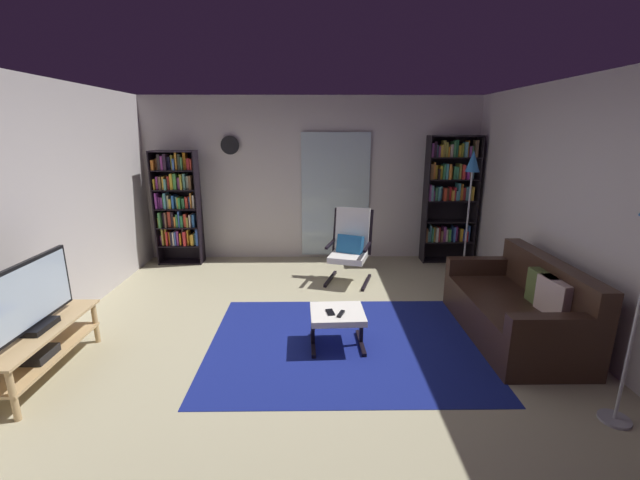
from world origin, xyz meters
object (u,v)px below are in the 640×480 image
leather_sofa (519,309)px  floor_lamp_by_shelf (472,176)px  tv_remote (341,314)px  bookshelf_near_sofa (449,194)px  ottoman (337,317)px  lounge_armchair (350,244)px  bookshelf_near_tv (177,203)px  television (32,297)px  wall_clock (230,145)px  tv_stand (40,346)px  cell_phone (330,312)px

leather_sofa → floor_lamp_by_shelf: 2.12m
tv_remote → floor_lamp_by_shelf: 2.98m
bookshelf_near_sofa → ottoman: size_ratio=3.72×
lounge_armchair → tv_remote: size_ratio=7.10×
bookshelf_near_tv → ottoman: bookshelf_near_tv is taller
television → bookshelf_near_tv: 3.20m
television → wall_clock: 3.73m
lounge_armchair → floor_lamp_by_shelf: (1.65, 0.07, 0.94)m
tv_stand → leather_sofa: bearing=8.5°
leather_sofa → cell_phone: size_ratio=12.30×
lounge_armchair → cell_phone: 1.94m
lounge_armchair → tv_stand: bearing=-140.5°
lounge_armchair → wall_clock: bearing=150.0°
bookshelf_near_sofa → tv_remote: size_ratio=13.90×
leather_sofa → tv_remote: bearing=-172.2°
television → bookshelf_near_tv: size_ratio=0.56×
bookshelf_near_sofa → leather_sofa: bookshelf_near_sofa is taller
tv_stand → bookshelf_near_tv: 3.27m
bookshelf_near_tv → tv_remote: (2.41, -2.79, -0.58)m
tv_remote → floor_lamp_by_shelf: floor_lamp_by_shelf is taller
leather_sofa → ottoman: leather_sofa is taller
tv_remote → wall_clock: bearing=138.3°
television → leather_sofa: (4.45, 0.65, -0.43)m
bookshelf_near_sofa → television: bearing=-144.3°
bookshelf_near_sofa → tv_remote: 3.47m
ottoman → floor_lamp_by_shelf: floor_lamp_by_shelf is taller
floor_lamp_by_shelf → wall_clock: bearing=164.1°
bookshelf_near_tv → cell_phone: size_ratio=12.71×
bookshelf_near_tv → cell_phone: bookshelf_near_tv is taller
tv_stand → lounge_armchair: (2.86, 2.36, 0.24)m
bookshelf_near_sofa → wall_clock: 3.53m
lounge_armchair → floor_lamp_by_shelf: bearing=2.3°
bookshelf_near_tv → leather_sofa: (4.26, -2.53, -0.66)m
bookshelf_near_sofa → lounge_armchair: size_ratio=1.96×
leather_sofa → lounge_armchair: (-1.59, 1.70, 0.23)m
tv_stand → wall_clock: 3.89m
cell_phone → bookshelf_near_tv: bearing=119.4°
ottoman → tv_remote: (0.03, -0.08, 0.08)m
leather_sofa → ottoman: 1.88m
cell_phone → ottoman: bearing=14.5°
ottoman → wall_clock: bearing=117.8°
bookshelf_near_tv → cell_phone: 3.63m
tv_stand → tv_remote: bearing=8.9°
lounge_armchair → ottoman: 1.91m
floor_lamp_by_shelf → wall_clock: wall_clock is taller
floor_lamp_by_shelf → tv_stand: bearing=-151.7°
television → lounge_armchair: television is taller
television → ottoman: size_ratio=1.84×
ottoman → cell_phone: bearing=-154.8°
bookshelf_near_sofa → leather_sofa: (-0.03, -2.57, -0.80)m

